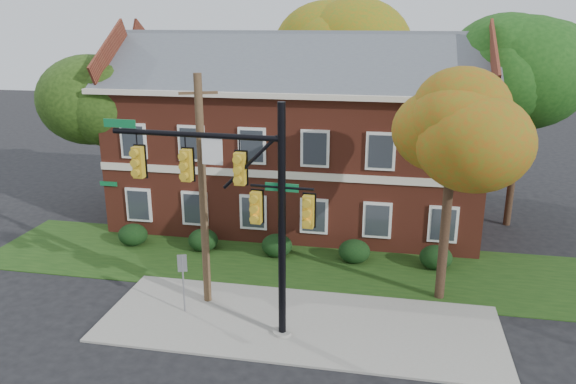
% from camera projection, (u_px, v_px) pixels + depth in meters
% --- Properties ---
extents(ground, '(120.00, 120.00, 0.00)m').
position_uv_depth(ground, '(294.00, 340.00, 18.89)').
color(ground, black).
rests_on(ground, ground).
extents(sidewalk, '(14.00, 5.00, 0.08)m').
position_uv_depth(sidewalk, '(299.00, 323.00, 19.82)').
color(sidewalk, gray).
rests_on(sidewalk, ground).
extents(grass_strip, '(30.00, 6.00, 0.04)m').
position_uv_depth(grass_strip, '(318.00, 266.00, 24.52)').
color(grass_strip, '#193811').
rests_on(grass_strip, ground).
extents(apartment_building, '(18.80, 8.80, 9.74)m').
position_uv_depth(apartment_building, '(297.00, 127.00, 28.99)').
color(apartment_building, maroon).
rests_on(apartment_building, ground).
extents(hedge_far_left, '(1.40, 1.26, 1.05)m').
position_uv_depth(hedge_far_left, '(133.00, 235.00, 26.65)').
color(hedge_far_left, black).
rests_on(hedge_far_left, ground).
extents(hedge_left, '(1.40, 1.26, 1.05)m').
position_uv_depth(hedge_left, '(203.00, 240.00, 26.02)').
color(hedge_left, black).
rests_on(hedge_left, ground).
extents(hedge_center, '(1.40, 1.26, 1.05)m').
position_uv_depth(hedge_center, '(277.00, 245.00, 25.38)').
color(hedge_center, black).
rests_on(hedge_center, ground).
extents(hedge_right, '(1.40, 1.26, 1.05)m').
position_uv_depth(hedge_right, '(354.00, 251.00, 24.75)').
color(hedge_right, black).
rests_on(hedge_right, ground).
extents(hedge_far_right, '(1.40, 1.26, 1.05)m').
position_uv_depth(hedge_far_right, '(436.00, 257.00, 24.12)').
color(hedge_far_right, black).
rests_on(hedge_far_right, ground).
extents(tree_near_right, '(4.50, 4.25, 8.58)m').
position_uv_depth(tree_near_right, '(461.00, 129.00, 19.60)').
color(tree_near_right, black).
rests_on(tree_near_right, ground).
extents(tree_left_rear, '(5.40, 5.10, 8.88)m').
position_uv_depth(tree_left_rear, '(110.00, 92.00, 29.20)').
color(tree_left_rear, black).
rests_on(tree_left_rear, ground).
extents(tree_right_rear, '(6.30, 5.95, 10.62)m').
position_uv_depth(tree_right_rear, '(533.00, 67.00, 26.83)').
color(tree_right_rear, black).
rests_on(tree_right_rear, ground).
extents(tree_far_rear, '(6.84, 6.46, 11.52)m').
position_uv_depth(tree_far_rear, '(341.00, 44.00, 34.97)').
color(tree_far_rear, black).
rests_on(tree_far_rear, ground).
extents(traffic_signal, '(7.14, 0.75, 7.97)m').
position_uv_depth(traffic_signal, '(239.00, 195.00, 17.99)').
color(traffic_signal, gray).
rests_on(traffic_signal, ground).
extents(utility_pole, '(1.28, 0.58, 8.60)m').
position_uv_depth(utility_pole, '(203.00, 193.00, 20.15)').
color(utility_pole, '#493522').
rests_on(utility_pole, ground).
extents(sign_post, '(0.33, 0.14, 2.33)m').
position_uv_depth(sign_post, '(183.00, 274.00, 20.13)').
color(sign_post, slate).
rests_on(sign_post, ground).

